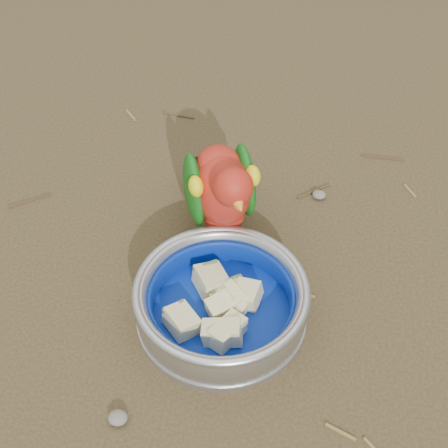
# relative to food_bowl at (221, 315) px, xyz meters

# --- Properties ---
(ground) EXTENTS (60.00, 60.00, 0.00)m
(ground) POSITION_rel_food_bowl_xyz_m (0.01, -0.01, -0.01)
(ground) COLOR #463721
(food_bowl) EXTENTS (0.21, 0.21, 0.02)m
(food_bowl) POSITION_rel_food_bowl_xyz_m (0.00, 0.00, 0.00)
(food_bowl) COLOR #B2B2BA
(food_bowl) RESTS_ON ground
(bowl_wall) EXTENTS (0.21, 0.21, 0.04)m
(bowl_wall) POSITION_rel_food_bowl_xyz_m (0.00, 0.00, 0.03)
(bowl_wall) COLOR #B2B2BA
(bowl_wall) RESTS_ON food_bowl
(fruit_wedges) EXTENTS (0.13, 0.13, 0.03)m
(fruit_wedges) POSITION_rel_food_bowl_xyz_m (0.00, 0.00, 0.02)
(fruit_wedges) COLOR beige
(fruit_wedges) RESTS_ON food_bowl
(lory_parrot) EXTENTS (0.16, 0.22, 0.16)m
(lory_parrot) POSITION_rel_food_bowl_xyz_m (-0.02, 0.14, 0.07)
(lory_parrot) COLOR #A92115
(lory_parrot) RESTS_ON ground
(ground_debris) EXTENTS (0.90, 0.80, 0.01)m
(ground_debris) POSITION_rel_food_bowl_xyz_m (0.02, 0.01, -0.01)
(ground_debris) COLOR olive
(ground_debris) RESTS_ON ground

